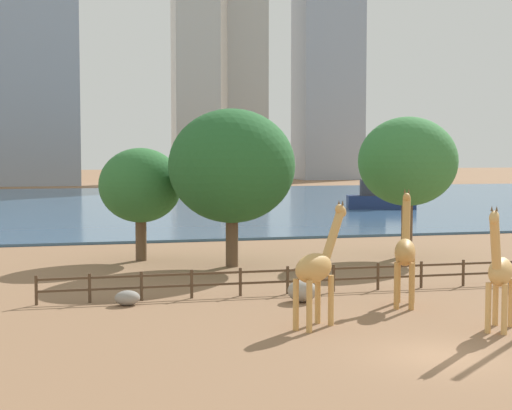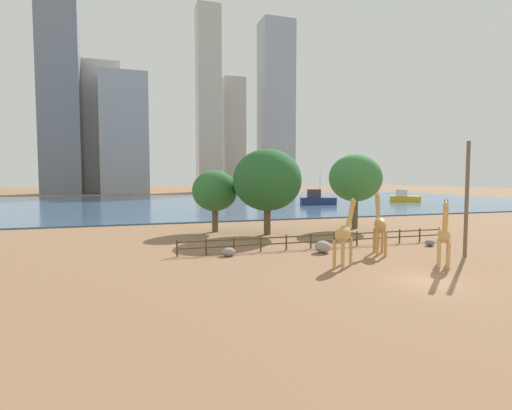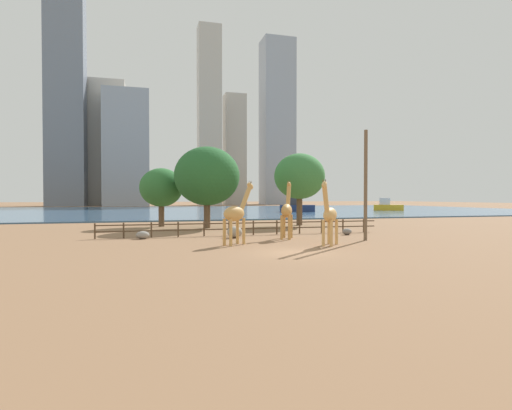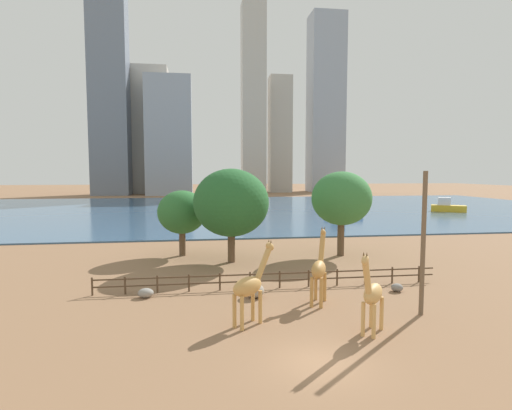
% 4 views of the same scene
% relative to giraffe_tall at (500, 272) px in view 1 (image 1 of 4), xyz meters
% --- Properties ---
extents(ground_plane, '(400.00, 400.00, 0.00)m').
position_rel_giraffe_tall_xyz_m(ground_plane, '(-3.78, 77.18, -2.20)').
color(ground_plane, '#8C6647').
extents(harbor_water, '(180.00, 86.00, 0.20)m').
position_rel_giraffe_tall_xyz_m(harbor_water, '(-3.78, 74.18, -2.10)').
color(harbor_water, '#3D6084').
rests_on(harbor_water, ground).
extents(giraffe_tall, '(2.36, 2.58, 4.73)m').
position_rel_giraffe_tall_xyz_m(giraffe_tall, '(0.00, 0.00, 0.00)').
color(giraffe_tall, tan).
rests_on(giraffe_tall, ground).
extents(giraffe_companion, '(2.02, 3.24, 4.97)m').
position_rel_giraffe_tall_xyz_m(giraffe_companion, '(-1.32, 5.35, 0.14)').
color(giraffe_companion, '#C18C47').
rests_on(giraffe_companion, ground).
extents(giraffe_young, '(3.02, 2.59, 4.74)m').
position_rel_giraffe_tall_xyz_m(giraffe_young, '(-6.35, 2.25, 0.07)').
color(giraffe_young, tan).
rests_on(giraffe_young, ground).
extents(boulder_near_fence, '(1.09, 0.87, 0.65)m').
position_rel_giraffe_tall_xyz_m(boulder_near_fence, '(-12.96, 8.18, -1.88)').
color(boulder_near_fence, gray).
rests_on(boulder_near_fence, ground).
extents(boulder_by_pole, '(1.30, 1.30, 0.97)m').
position_rel_giraffe_tall_xyz_m(boulder_by_pole, '(-5.39, 7.14, -1.72)').
color(boulder_by_pole, gray).
rests_on(boulder_by_pole, ground).
extents(enclosure_fence, '(26.12, 0.14, 1.30)m').
position_rel_giraffe_tall_xyz_m(enclosure_fence, '(-4.01, 9.18, -1.44)').
color(enclosure_fence, '#4C3826').
rests_on(enclosure_fence, ground).
extents(tree_left_large, '(5.04, 5.04, 6.87)m').
position_rel_giraffe_tall_xyz_m(tree_left_large, '(-10.99, 22.15, 2.37)').
color(tree_left_large, brown).
rests_on(tree_left_large, ground).
extents(tree_center_broad, '(6.23, 6.23, 8.84)m').
position_rel_giraffe_tall_xyz_m(tree_center_broad, '(5.50, 19.89, 3.80)').
color(tree_center_broad, brown).
rests_on(tree_center_broad, ground).
extents(tree_right_tall, '(7.29, 7.29, 9.10)m').
position_rel_giraffe_tall_xyz_m(tree_right_tall, '(-6.13, 18.39, 3.60)').
color(tree_right_tall, brown).
rests_on(tree_right_tall, ground).
extents(boat_ferry, '(8.03, 4.55, 6.82)m').
position_rel_giraffe_tall_xyz_m(boat_ferry, '(19.30, 57.07, -0.86)').
color(boat_ferry, navy).
rests_on(boat_ferry, harbor_water).
extents(skyline_tower_needle, '(15.08, 12.24, 78.57)m').
position_rel_giraffe_tall_xyz_m(skyline_tower_needle, '(47.64, 156.61, 37.08)').
color(skyline_tower_needle, '#939EAD').
rests_on(skyline_tower_needle, ground).
extents(skyline_block_central, '(9.62, 8.16, 50.18)m').
position_rel_giraffe_tall_xyz_m(skyline_block_central, '(25.97, 153.18, 22.89)').
color(skyline_block_central, '#ADA89E').
rests_on(skyline_block_central, ground).
extents(skyline_block_left, '(9.78, 8.01, 77.04)m').
position_rel_giraffe_tall_xyz_m(skyline_block_left, '(13.29, 146.04, 36.32)').
color(skyline_block_left, '#B7B2A8').
rests_on(skyline_block_left, ground).
extents(skyline_block_right, '(17.24, 13.30, 44.93)m').
position_rel_giraffe_tall_xyz_m(skyline_block_right, '(-20.51, 138.23, 20.27)').
color(skyline_block_right, '#939EAD').
rests_on(skyline_block_right, ground).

